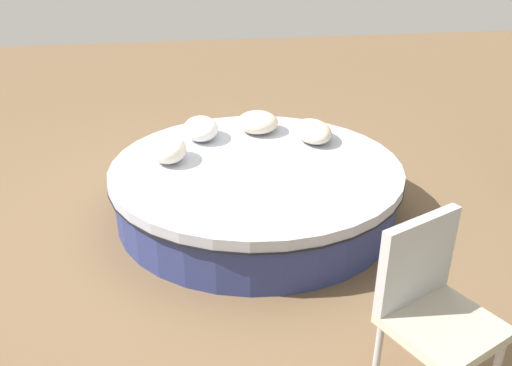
% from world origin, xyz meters
% --- Properties ---
extents(ground_plane, '(16.00, 16.00, 0.00)m').
position_xyz_m(ground_plane, '(0.00, 0.00, 0.00)').
color(ground_plane, brown).
extents(round_bed, '(2.50, 2.50, 0.48)m').
position_xyz_m(round_bed, '(0.00, 0.00, 0.24)').
color(round_bed, navy).
rests_on(round_bed, ground_plane).
extents(throw_pillow_0, '(0.52, 0.34, 0.18)m').
position_xyz_m(throw_pillow_0, '(0.44, -0.62, 0.57)').
color(throw_pillow_0, beige).
rests_on(throw_pillow_0, round_bed).
extents(throw_pillow_1, '(0.43, 0.40, 0.20)m').
position_xyz_m(throw_pillow_1, '(0.75, -0.14, 0.58)').
color(throw_pillow_1, beige).
rests_on(throw_pillow_1, round_bed).
extents(throw_pillow_2, '(0.45, 0.33, 0.21)m').
position_xyz_m(throw_pillow_2, '(0.65, 0.42, 0.58)').
color(throw_pillow_2, white).
rests_on(throw_pillow_2, round_bed).
extents(throw_pillow_3, '(0.42, 0.32, 0.21)m').
position_xyz_m(throw_pillow_3, '(0.17, 0.73, 0.58)').
color(throw_pillow_3, silver).
rests_on(throw_pillow_3, round_bed).
extents(patio_chair, '(0.67, 0.68, 0.98)m').
position_xyz_m(patio_chair, '(-2.03, -0.58, 0.56)').
color(patio_chair, '#B7B7BC').
rests_on(patio_chair, ground_plane).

